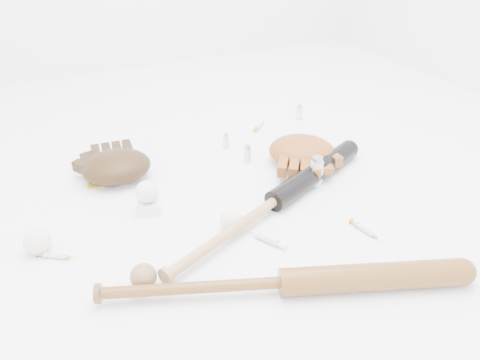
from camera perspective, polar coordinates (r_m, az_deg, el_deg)
name	(u,v)px	position (r m, az deg, el deg)	size (l,w,h in m)	color
bat_dark	(275,200)	(1.47, 4.31, -2.51)	(0.97, 0.07, 0.07)	black
bat_wood	(284,282)	(1.19, 5.39, -12.32)	(0.97, 0.07, 0.07)	brown
glove_dark	(116,166)	(1.68, -14.85, 1.64)	(0.28, 0.28, 0.10)	black
glove_tan	(302,151)	(1.73, 7.55, 3.56)	(0.29, 0.29, 0.10)	brown
trading_card	(96,182)	(1.70, -17.10, -0.19)	(0.06, 0.08, 0.00)	gold
pedestal	(149,206)	(1.50, -11.06, -3.14)	(0.07, 0.07, 0.04)	white
baseball_on_pedestal	(147,192)	(1.47, -11.27, -1.40)	(0.07, 0.07, 0.07)	silver
baseball_left	(37,241)	(1.42, -23.49, -6.84)	(0.08, 0.08, 0.08)	silver
baseball_upper	(120,175)	(1.65, -14.41, 0.62)	(0.08, 0.08, 0.08)	silver
baseball_mid	(231,220)	(1.39, -1.10, -4.88)	(0.07, 0.07, 0.07)	silver
baseball_aged	(144,276)	(1.23, -11.68, -11.42)	(0.07, 0.07, 0.07)	olive
syringe_0	(56,256)	(1.40, -21.54, -8.60)	(0.13, 0.02, 0.02)	#ADBCC6
syringe_1	(267,240)	(1.35, 3.36, -7.31)	(0.15, 0.03, 0.02)	#ADBCC6
syringe_2	(260,126)	(2.02, 2.39, 6.64)	(0.14, 0.02, 0.02)	#ADBCC6
syringe_3	(365,230)	(1.44, 15.05, -5.92)	(0.14, 0.02, 0.02)	#ADBCC6
vial_0	(226,141)	(1.84, -1.72, 4.80)	(0.02, 0.02, 0.06)	silver
vial_1	(299,112)	(2.11, 7.24, 8.20)	(0.03, 0.03, 0.07)	silver
vial_2	(247,154)	(1.74, 0.91, 3.23)	(0.03, 0.03, 0.07)	silver
vial_3	(316,171)	(1.61, 9.30, 1.11)	(0.04, 0.04, 0.11)	silver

